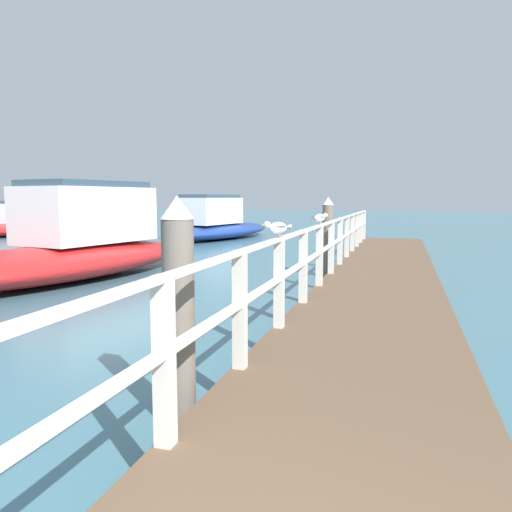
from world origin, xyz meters
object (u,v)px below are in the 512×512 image
object	(u,v)px
boat_2	(71,246)
boat_3	(217,224)
boat_0	(22,224)
seagull_foreground	(277,227)
seagull_background	(320,217)
dock_piling_far	(328,237)
dock_piling_near	(179,313)

from	to	relation	value
boat_2	boat_3	xyz separation A→B (m)	(-0.78, 12.45, -0.09)
boat_0	boat_3	world-z (taller)	boat_3
seagull_foreground	boat_3	world-z (taller)	boat_3
seagull_foreground	seagull_background	xyz separation A→B (m)	(0.01, 3.22, 0.00)
dock_piling_far	seagull_background	bearing A→B (deg)	-84.05
boat_2	seagull_foreground	bearing A→B (deg)	-24.05
seagull_foreground	boat_2	size ratio (longest dim) A/B	0.05
seagull_background	boat_3	size ratio (longest dim) A/B	0.05
boat_3	seagull_foreground	bearing A→B (deg)	125.49
seagull_foreground	boat_0	bearing A→B (deg)	-8.21
seagull_foreground	boat_0	world-z (taller)	boat_0
dock_piling_near	boat_3	bearing A→B (deg)	109.96
seagull_foreground	boat_3	distance (m)	18.75
seagull_background	boat_3	xyz separation A→B (m)	(-7.38, 14.00, -0.95)
seagull_foreground	seagull_background	size ratio (longest dim) A/B	0.94
seagull_background	boat_0	xyz separation A→B (m)	(-18.68, 13.47, -1.05)
dock_piling_near	boat_3	size ratio (longest dim) A/B	0.24
dock_piling_near	boat_0	world-z (taller)	dock_piling_near
dock_piling_near	boat_2	xyz separation A→B (m)	(-6.21, 6.80, -0.21)
dock_piling_far	boat_3	world-z (taller)	boat_3
dock_piling_far	seagull_foreground	size ratio (longest dim) A/B	4.88
dock_piling_far	boat_0	size ratio (longest dim) A/B	0.27
dock_piling_far	seagull_background	xyz separation A→B (m)	(0.38, -3.68, 0.64)
dock_piling_near	seagull_background	distance (m)	5.31
dock_piling_near	boat_2	size ratio (longest dim) A/B	0.23
dock_piling_far	boat_0	bearing A→B (deg)	151.83
seagull_background	boat_2	bearing A→B (deg)	-167.17
boat_0	boat_3	xyz separation A→B (m)	(11.30, 0.52, 0.11)
dock_piling_near	dock_piling_far	distance (m)	8.94
dock_piling_far	boat_2	world-z (taller)	boat_2
dock_piling_far	dock_piling_near	bearing A→B (deg)	-90.00
boat_0	boat_2	distance (m)	16.98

